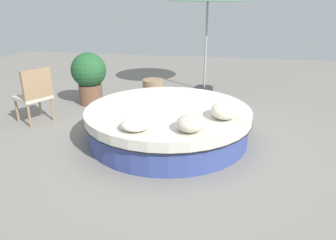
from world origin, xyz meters
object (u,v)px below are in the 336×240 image
(round_bed, at_px, (168,123))
(patio_chair, at_px, (35,92))
(side_table, at_px, (153,89))
(throw_pillow_0, at_px, (136,124))
(throw_pillow_2, at_px, (225,110))
(throw_pillow_1, at_px, (191,123))
(planter, at_px, (89,75))

(round_bed, relative_size, patio_chair, 2.61)
(round_bed, height_order, side_table, round_bed)
(round_bed, distance_m, throw_pillow_0, 1.00)
(throw_pillow_2, relative_size, patio_chair, 0.50)
(round_bed, relative_size, throw_pillow_1, 5.76)
(patio_chair, xyz_separation_m, side_table, (1.84, -1.67, -0.34))
(throw_pillow_2, xyz_separation_m, side_table, (2.34, 1.59, -0.39))
(throw_pillow_1, distance_m, patio_chair, 3.04)
(throw_pillow_1, bearing_deg, patio_chair, 69.90)
(planter, bearing_deg, round_bed, -126.47)
(round_bed, xyz_separation_m, patio_chair, (0.22, 2.40, 0.30))
(round_bed, bearing_deg, planter, 53.53)
(planter, bearing_deg, throw_pillow_2, -121.42)
(throw_pillow_0, bearing_deg, patio_chair, 62.09)
(throw_pillow_1, distance_m, side_table, 3.14)
(side_table, bearing_deg, throw_pillow_2, -145.75)
(patio_chair, bearing_deg, round_bed, -67.83)
(throw_pillow_1, bearing_deg, planter, 46.69)
(planter, height_order, side_table, planter)
(round_bed, bearing_deg, throw_pillow_2, -107.83)
(throw_pillow_0, bearing_deg, planter, 35.84)
(round_bed, height_order, patio_chair, patio_chair)
(round_bed, xyz_separation_m, planter, (1.43, 1.94, 0.36))
(throw_pillow_0, relative_size, planter, 0.38)
(round_bed, bearing_deg, throw_pillow_0, 165.56)
(throw_pillow_1, bearing_deg, throw_pillow_2, -36.87)
(throw_pillow_0, bearing_deg, throw_pillow_1, -81.60)
(throw_pillow_2, bearing_deg, side_table, 34.25)
(throw_pillow_1, relative_size, planter, 0.41)
(side_table, bearing_deg, planter, 117.30)
(throw_pillow_1, height_order, patio_chair, patio_chair)
(throw_pillow_2, bearing_deg, planter, 58.58)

